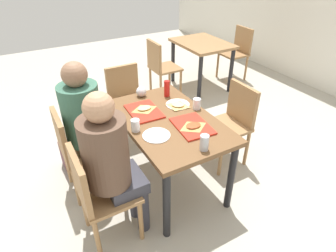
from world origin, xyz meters
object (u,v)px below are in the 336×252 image
(person_in_brown_jacket, at_px, (112,159))
(paper_plate_near_edge, at_px, (156,135))
(soda_can, at_px, (204,143))
(handbag, at_px, (72,158))
(chair_near_right, at_px, (97,192))
(tray_red_far, at_px, (192,126))
(plastic_cup_b, at_px, (135,125))
(chair_near_left, at_px, (76,148))
(background_table, at_px, (202,50))
(background_chair_far, at_px, (238,49))
(plastic_cup_a, at_px, (197,104))
(pizza_slice_a, at_px, (144,108))
(condiment_bottle, at_px, (167,89))
(background_chair_near, at_px, (160,65))
(chair_left_end, at_px, (127,98))
(person_in_red, at_px, (87,120))
(tray_red_near, at_px, (144,111))
(foil_bundle, at_px, (141,92))
(main_table, at_px, (168,129))
(paper_plate_center, at_px, (178,104))
(chair_far_side, at_px, (233,119))
(pizza_slice_b, at_px, (193,126))
(pizza_slice_c, at_px, (178,105))

(person_in_brown_jacket, relative_size, paper_plate_near_edge, 5.72)
(soda_can, distance_m, handbag, 1.54)
(chair_near_right, relative_size, soda_can, 6.96)
(tray_red_far, distance_m, plastic_cup_b, 0.46)
(chair_near_left, height_order, background_table, chair_near_left)
(chair_near_left, height_order, paper_plate_near_edge, chair_near_left)
(paper_plate_near_edge, bearing_deg, background_chair_far, 126.96)
(plastic_cup_a, xyz_separation_m, background_table, (-1.67, 1.25, -0.17))
(person_in_brown_jacket, height_order, background_table, person_in_brown_jacket)
(pizza_slice_a, bearing_deg, condiment_bottle, 116.16)
(background_chair_near, bearing_deg, chair_left_end, -48.63)
(chair_near_left, height_order, tray_red_far, chair_near_left)
(soda_can, bearing_deg, chair_left_end, -179.28)
(plastic_cup_b, distance_m, condiment_bottle, 0.66)
(person_in_red, xyz_separation_m, soda_can, (0.80, 0.63, 0.04))
(background_chair_near, bearing_deg, condiment_bottle, -25.30)
(tray_red_near, bearing_deg, tray_red_far, 30.19)
(plastic_cup_a, bearing_deg, person_in_brown_jacket, -70.72)
(plastic_cup_b, height_order, foil_bundle, same)
(plastic_cup_b, relative_size, background_chair_far, 0.12)
(chair_near_left, bearing_deg, person_in_brown_jacket, 13.35)
(main_table, bearing_deg, handbag, -129.96)
(pizza_slice_a, xyz_separation_m, plastic_cup_b, (0.26, -0.20, 0.03))
(tray_red_far, xyz_separation_m, paper_plate_near_edge, (-0.03, -0.31, -0.00))
(main_table, relative_size, person_in_red, 0.94)
(plastic_cup_a, xyz_separation_m, soda_can, (0.53, -0.30, 0.01))
(chair_near_left, height_order, soda_can, same)
(plastic_cup_b, bearing_deg, background_chair_far, 123.58)
(person_in_red, height_order, person_in_brown_jacket, same)
(person_in_brown_jacket, bearing_deg, background_chair_near, 144.21)
(person_in_red, height_order, condiment_bottle, person_in_red)
(person_in_brown_jacket, relative_size, paper_plate_center, 5.72)
(tray_red_far, relative_size, handbag, 1.12)
(chair_far_side, height_order, chair_left_end, same)
(paper_plate_center, bearing_deg, chair_left_end, -165.68)
(chair_near_right, bearing_deg, chair_near_left, 180.00)
(tray_red_near, height_order, paper_plate_near_edge, tray_red_near)
(tray_red_far, bearing_deg, chair_near_left, -120.13)
(background_chair_near, distance_m, background_chair_far, 1.47)
(foil_bundle, bearing_deg, plastic_cup_a, 35.18)
(person_in_brown_jacket, relative_size, handbag, 3.93)
(pizza_slice_b, bearing_deg, person_in_brown_jacket, -84.88)
(tray_red_far, distance_m, pizza_slice_a, 0.49)
(handbag, bearing_deg, background_table, 114.40)
(pizza_slice_c, height_order, background_chair_far, background_chair_far)
(tray_red_far, relative_size, paper_plate_near_edge, 1.64)
(chair_near_right, height_order, tray_red_far, chair_near_right)
(tray_red_near, relative_size, foil_bundle, 3.60)
(person_in_red, bearing_deg, tray_red_near, 79.63)
(chair_left_end, relative_size, soda_can, 6.96)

